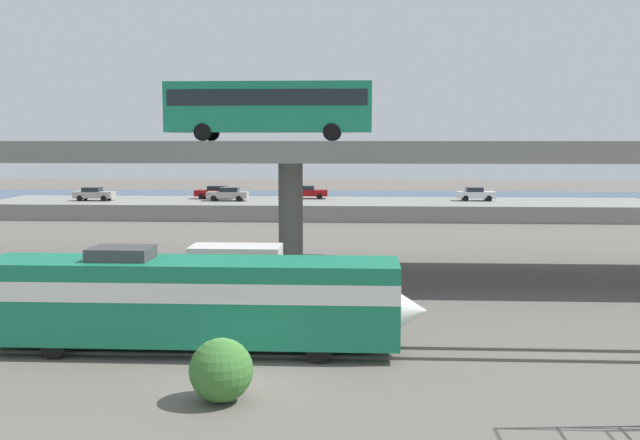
{
  "coord_description": "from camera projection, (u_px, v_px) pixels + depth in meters",
  "views": [
    {
      "loc": [
        4.12,
        -23.34,
        8.37
      ],
      "look_at": [
        2.05,
        15.55,
        4.01
      ],
      "focal_mm": 39.92,
      "sensor_mm": 36.0,
      "label": 1
    }
  ],
  "objects": [
    {
      "name": "rail_strip_near",
      "position": [
        251.0,
        356.0,
        27.58
      ],
      "size": [
        110.0,
        0.12,
        0.12
      ],
      "primitive_type": "cube",
      "color": "#59544C",
      "rests_on": "ground_plane"
    },
    {
      "name": "pier_parking_lot",
      "position": [
        321.0,
        209.0,
        78.8
      ],
      "size": [
        72.82,
        12.31,
        1.72
      ],
      "primitive_type": "cube",
      "color": "gray",
      "rests_on": "ground_plane"
    },
    {
      "name": "train_locomotive",
      "position": [
        212.0,
        297.0,
        28.12
      ],
      "size": [
        17.47,
        3.04,
        4.18
      ],
      "color": "#197A56",
      "rests_on": "ground_plane"
    },
    {
      "name": "parked_car_0",
      "position": [
        228.0,
        194.0,
        78.61
      ],
      "size": [
        4.49,
        1.9,
        1.5
      ],
      "rotation": [
        0.0,
        0.0,
        3.14
      ],
      "color": "#9E998C",
      "rests_on": "pier_parking_lot"
    },
    {
      "name": "rail_strip_far",
      "position": [
        256.0,
        345.0,
        28.97
      ],
      "size": [
        110.0,
        0.12,
        0.12
      ],
      "primitive_type": "cube",
      "color": "#59544C",
      "rests_on": "ground_plane"
    },
    {
      "name": "shrub_right",
      "position": [
        221.0,
        370.0,
        22.8
      ],
      "size": [
        2.07,
        2.07,
        2.07
      ],
      "primitive_type": "sphere",
      "color": "#39712F",
      "rests_on": "ground_plane"
    },
    {
      "name": "parked_car_3",
      "position": [
        307.0,
        192.0,
        81.62
      ],
      "size": [
        4.65,
        1.87,
        1.5
      ],
      "color": "maroon",
      "rests_on": "pier_parking_lot"
    },
    {
      "name": "harbor_water",
      "position": [
        329.0,
        199.0,
        101.72
      ],
      "size": [
        140.0,
        36.0,
        0.01
      ],
      "primitive_type": "cube",
      "color": "navy",
      "rests_on": "ground_plane"
    },
    {
      "name": "parked_car_4",
      "position": [
        476.0,
        194.0,
        78.71
      ],
      "size": [
        4.09,
        1.84,
        1.5
      ],
      "color": "silver",
      "rests_on": "pier_parking_lot"
    },
    {
      "name": "ground_plane",
      "position": [
        236.0,
        386.0,
        24.31
      ],
      "size": [
        260.0,
        260.0,
        0.0
      ],
      "primitive_type": "plane",
      "color": "#605B54"
    },
    {
      "name": "service_truck_west",
      "position": [
        253.0,
        273.0,
        36.3
      ],
      "size": [
        6.8,
        2.46,
        3.04
      ],
      "color": "black",
      "rests_on": "ground_plane"
    },
    {
      "name": "parked_car_1",
      "position": [
        94.0,
        194.0,
        78.86
      ],
      "size": [
        4.34,
        1.89,
        1.5
      ],
      "color": "#9E998C",
      "rests_on": "pier_parking_lot"
    },
    {
      "name": "parked_car_2",
      "position": [
        215.0,
        192.0,
        81.39
      ],
      "size": [
        4.52,
        1.87,
        1.5
      ],
      "rotation": [
        0.0,
        0.0,
        3.14
      ],
      "color": "maroon",
      "rests_on": "pier_parking_lot"
    },
    {
      "name": "transit_bus_on_overpass",
      "position": [
        269.0,
        106.0,
        41.73
      ],
      "size": [
        12.0,
        2.68,
        3.4
      ],
      "color": "#197A56",
      "rests_on": "highway_overpass"
    },
    {
      "name": "highway_overpass",
      "position": [
        290.0,
        153.0,
        43.31
      ],
      "size": [
        96.0,
        11.52,
        8.35
      ],
      "color": "gray",
      "rests_on": "ground_plane"
    }
  ]
}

